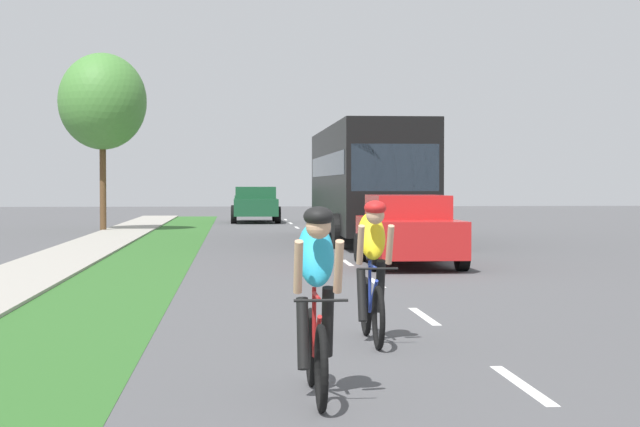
{
  "coord_description": "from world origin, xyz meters",
  "views": [
    {
      "loc": [
        -2.5,
        -1.09,
        1.75
      ],
      "look_at": [
        -0.81,
        19.32,
        1.17
      ],
      "focal_mm": 57.7,
      "sensor_mm": 36.0,
      "label": 1
    }
  ],
  "objects_px": {
    "pickup_dark_green": "(255,204)",
    "bus_black": "(366,177)",
    "cyclist_trailing": "(372,270)",
    "street_tree_far": "(102,102)",
    "cyclist_lead": "(316,300)",
    "sedan_red": "(408,230)"
  },
  "relations": [
    {
      "from": "cyclist_lead",
      "to": "bus_black",
      "type": "xyz_separation_m",
      "value": [
        3.39,
        23.23,
        1.17
      ]
    },
    {
      "from": "cyclist_lead",
      "to": "bus_black",
      "type": "bearing_deg",
      "value": 81.69
    },
    {
      "from": "cyclist_trailing",
      "to": "pickup_dark_green",
      "type": "bearing_deg",
      "value": 90.93
    },
    {
      "from": "cyclist_trailing",
      "to": "bus_black",
      "type": "distance_m",
      "value": 20.5
    },
    {
      "from": "sedan_red",
      "to": "bus_black",
      "type": "height_order",
      "value": "bus_black"
    },
    {
      "from": "pickup_dark_green",
      "to": "cyclist_lead",
      "type": "bearing_deg",
      "value": -90.4
    },
    {
      "from": "street_tree_far",
      "to": "cyclist_trailing",
      "type": "bearing_deg",
      "value": -76.94
    },
    {
      "from": "cyclist_trailing",
      "to": "sedan_red",
      "type": "relative_size",
      "value": 0.4
    },
    {
      "from": "bus_black",
      "to": "street_tree_far",
      "type": "relative_size",
      "value": 1.74
    },
    {
      "from": "pickup_dark_green",
      "to": "street_tree_far",
      "type": "height_order",
      "value": "street_tree_far"
    },
    {
      "from": "bus_black",
      "to": "cyclist_lead",
      "type": "bearing_deg",
      "value": -98.31
    },
    {
      "from": "cyclist_lead",
      "to": "street_tree_far",
      "type": "height_order",
      "value": "street_tree_far"
    },
    {
      "from": "pickup_dark_green",
      "to": "bus_black",
      "type": "bearing_deg",
      "value": -78.77
    },
    {
      "from": "pickup_dark_green",
      "to": "street_tree_far",
      "type": "distance_m",
      "value": 10.93
    },
    {
      "from": "cyclist_trailing",
      "to": "street_tree_far",
      "type": "relative_size",
      "value": 0.26
    },
    {
      "from": "pickup_dark_green",
      "to": "street_tree_far",
      "type": "bearing_deg",
      "value": -125.12
    },
    {
      "from": "sedan_red",
      "to": "cyclist_lead",
      "type": "bearing_deg",
      "value": -102.72
    },
    {
      "from": "bus_black",
      "to": "street_tree_far",
      "type": "bearing_deg",
      "value": 140.45
    },
    {
      "from": "sedan_red",
      "to": "bus_black",
      "type": "distance_m",
      "value": 9.8
    },
    {
      "from": "pickup_dark_green",
      "to": "cyclist_trailing",
      "type": "bearing_deg",
      "value": -89.07
    },
    {
      "from": "bus_black",
      "to": "pickup_dark_green",
      "type": "relative_size",
      "value": 2.27
    },
    {
      "from": "cyclist_lead",
      "to": "cyclist_trailing",
      "type": "height_order",
      "value": "same"
    }
  ]
}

